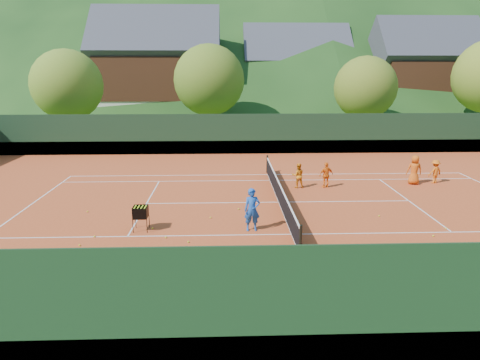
{
  "coord_description": "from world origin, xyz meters",
  "views": [
    {
      "loc": [
        -2.58,
        -19.7,
        6.4
      ],
      "look_at": [
        -1.9,
        0.0,
        1.15
      ],
      "focal_mm": 32.0,
      "sensor_mm": 36.0,
      "label": 1
    }
  ],
  "objects_px": {
    "chalet_mid": "(295,78)",
    "coach": "(252,210)",
    "student_a": "(298,175)",
    "ball_hopper": "(141,213)",
    "chalet_right": "(421,77)",
    "chalet_left": "(159,73)",
    "tennis_net": "(279,192)",
    "student_b": "(326,175)",
    "student_c": "(414,170)",
    "student_d": "(435,172)"
  },
  "relations": [
    {
      "from": "student_c",
      "to": "student_d",
      "type": "relative_size",
      "value": 1.24
    },
    {
      "from": "coach",
      "to": "tennis_net",
      "type": "distance_m",
      "value": 3.96
    },
    {
      "from": "chalet_mid",
      "to": "student_d",
      "type": "bearing_deg",
      "value": -84.08
    },
    {
      "from": "tennis_net",
      "to": "chalet_mid",
      "type": "relative_size",
      "value": 0.95
    },
    {
      "from": "chalet_left",
      "to": "chalet_mid",
      "type": "height_order",
      "value": "chalet_left"
    },
    {
      "from": "student_b",
      "to": "chalet_left",
      "type": "bearing_deg",
      "value": -80.83
    },
    {
      "from": "ball_hopper",
      "to": "chalet_left",
      "type": "bearing_deg",
      "value": 96.84
    },
    {
      "from": "student_a",
      "to": "ball_hopper",
      "type": "distance_m",
      "value": 9.49
    },
    {
      "from": "coach",
      "to": "student_c",
      "type": "distance_m",
      "value": 11.57
    },
    {
      "from": "student_b",
      "to": "tennis_net",
      "type": "height_order",
      "value": "student_b"
    },
    {
      "from": "student_b",
      "to": "ball_hopper",
      "type": "relative_size",
      "value": 1.4
    },
    {
      "from": "chalet_mid",
      "to": "ball_hopper",
      "type": "bearing_deg",
      "value": -107.74
    },
    {
      "from": "student_c",
      "to": "tennis_net",
      "type": "bearing_deg",
      "value": 29.17
    },
    {
      "from": "coach",
      "to": "chalet_mid",
      "type": "bearing_deg",
      "value": 76.05
    },
    {
      "from": "tennis_net",
      "to": "chalet_mid",
      "type": "distance_m",
      "value": 34.81
    },
    {
      "from": "coach",
      "to": "student_a",
      "type": "height_order",
      "value": "coach"
    },
    {
      "from": "student_c",
      "to": "ball_hopper",
      "type": "distance_m",
      "value": 15.34
    },
    {
      "from": "student_a",
      "to": "student_d",
      "type": "relative_size",
      "value": 1.01
    },
    {
      "from": "tennis_net",
      "to": "student_d",
      "type": "bearing_deg",
      "value": 19.34
    },
    {
      "from": "student_b",
      "to": "chalet_mid",
      "type": "relative_size",
      "value": 0.11
    },
    {
      "from": "chalet_left",
      "to": "chalet_right",
      "type": "xyz_separation_m",
      "value": [
        30.0,
        0.0,
        -0.39
      ]
    },
    {
      "from": "student_a",
      "to": "chalet_left",
      "type": "bearing_deg",
      "value": -67.52
    },
    {
      "from": "ball_hopper",
      "to": "chalet_mid",
      "type": "xyz_separation_m",
      "value": [
        11.99,
        37.46,
        4.22
      ]
    },
    {
      "from": "student_b",
      "to": "chalet_mid",
      "type": "bearing_deg",
      "value": -111.61
    },
    {
      "from": "student_d",
      "to": "chalet_right",
      "type": "xyz_separation_m",
      "value": [
        10.81,
        26.77,
        4.57
      ]
    },
    {
      "from": "chalet_left",
      "to": "chalet_right",
      "type": "distance_m",
      "value": 30.0
    },
    {
      "from": "student_c",
      "to": "tennis_net",
      "type": "relative_size",
      "value": 0.14
    },
    {
      "from": "ball_hopper",
      "to": "chalet_mid",
      "type": "relative_size",
      "value": 0.08
    },
    {
      "from": "student_b",
      "to": "student_d",
      "type": "height_order",
      "value": "student_b"
    },
    {
      "from": "student_c",
      "to": "coach",
      "type": "bearing_deg",
      "value": 43.37
    },
    {
      "from": "student_a",
      "to": "student_c",
      "type": "bearing_deg",
      "value": -176.0
    },
    {
      "from": "coach",
      "to": "student_d",
      "type": "xyz_separation_m",
      "value": [
        10.73,
        6.86,
        -0.2
      ]
    },
    {
      "from": "student_a",
      "to": "chalet_right",
      "type": "xyz_separation_m",
      "value": [
        18.66,
        27.43,
        4.57
      ]
    },
    {
      "from": "coach",
      "to": "student_c",
      "type": "relative_size",
      "value": 1.06
    },
    {
      "from": "student_a",
      "to": "student_d",
      "type": "bearing_deg",
      "value": -175.23
    },
    {
      "from": "student_a",
      "to": "ball_hopper",
      "type": "relative_size",
      "value": 1.34
    },
    {
      "from": "student_a",
      "to": "chalet_right",
      "type": "relative_size",
      "value": 0.11
    },
    {
      "from": "student_c",
      "to": "chalet_left",
      "type": "distance_m",
      "value": 32.73
    },
    {
      "from": "ball_hopper",
      "to": "chalet_left",
      "type": "xyz_separation_m",
      "value": [
        -4.01,
        33.46,
        4.88
      ]
    },
    {
      "from": "chalet_left",
      "to": "chalet_mid",
      "type": "bearing_deg",
      "value": 14.04
    },
    {
      "from": "student_b",
      "to": "chalet_mid",
      "type": "height_order",
      "value": "chalet_mid"
    },
    {
      "from": "chalet_left",
      "to": "tennis_net",
      "type": "bearing_deg",
      "value": -71.57
    },
    {
      "from": "chalet_mid",
      "to": "coach",
      "type": "bearing_deg",
      "value": -101.33
    },
    {
      "from": "student_c",
      "to": "student_d",
      "type": "bearing_deg",
      "value": -163.05
    },
    {
      "from": "student_d",
      "to": "student_c",
      "type": "bearing_deg",
      "value": -11.88
    },
    {
      "from": "student_d",
      "to": "chalet_left",
      "type": "bearing_deg",
      "value": -74.98
    },
    {
      "from": "student_b",
      "to": "ball_hopper",
      "type": "distance_m",
      "value": 10.69
    },
    {
      "from": "student_a",
      "to": "ball_hopper",
      "type": "xyz_separation_m",
      "value": [
        -7.33,
        -6.03,
        0.08
      ]
    },
    {
      "from": "chalet_left",
      "to": "chalet_right",
      "type": "bearing_deg",
      "value": 0.0
    },
    {
      "from": "student_b",
      "to": "chalet_right",
      "type": "distance_m",
      "value": 32.69
    }
  ]
}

